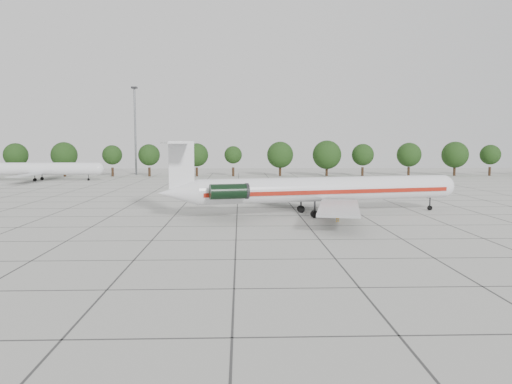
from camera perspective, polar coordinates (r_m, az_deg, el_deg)
The scene contains 7 objects.
ground at distance 55.61m, azimuth -2.24°, elevation -3.94°, with size 260.00×260.00×0.00m, color #B5B4AD.
apron_joints at distance 70.45m, azimuth -2.16°, elevation -1.91°, with size 170.00×170.00×0.02m, color #383838.
main_airliner at distance 64.28m, azimuth 6.43°, elevation 0.32°, with size 39.83×30.85×9.45m.
ground_crew at distance 59.45m, azimuth 9.30°, elevation -2.48°, with size 0.68×0.44×1.86m, color #E4A00D.
bg_airliner_b at distance 133.64m, azimuth -23.32°, elevation 2.43°, with size 28.24×27.20×7.40m.
tree_line at distance 140.41m, azimuth -6.80°, elevation 4.23°, with size 249.86×8.44×10.22m.
floodlight_mast at distance 150.05m, azimuth -13.65°, elevation 7.36°, with size 1.60×1.60×25.45m.
Camera 1 is at (0.40, -54.85, 9.18)m, focal length 35.00 mm.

